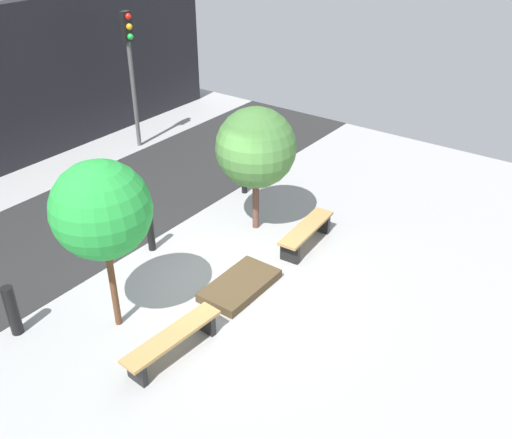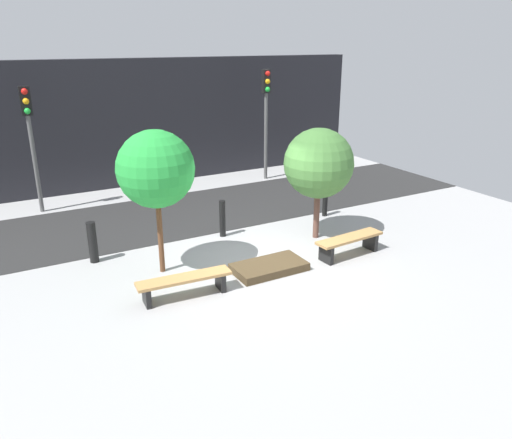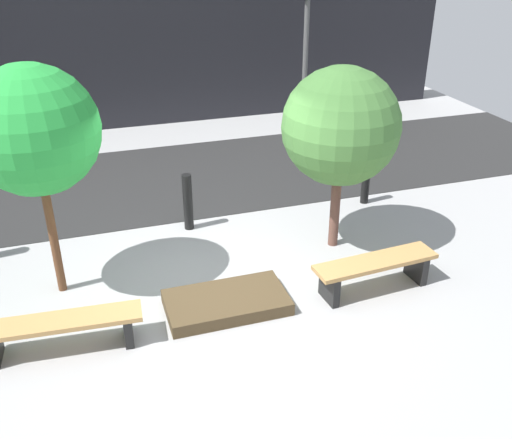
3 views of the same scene
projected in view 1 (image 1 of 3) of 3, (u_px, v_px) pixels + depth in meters
The scene contains 11 objects.
ground_plane at pixel (224, 282), 11.03m from camera, with size 18.00×18.00×0.00m, color #9E9E9E.
road_strip at pixel (86, 219), 13.11m from camera, with size 18.00×3.78×0.01m, color #262626.
bench_left at pixel (173, 340), 9.15m from camera, with size 1.88×0.52×0.43m.
bench_right at pixel (306, 232), 11.98m from camera, with size 1.77×0.54×0.47m.
planter_bed at pixel (240, 285), 10.79m from camera, with size 1.57×0.86×0.17m, color #493923.
tree_behind_left_bench at pixel (101, 210), 8.84m from camera, with size 1.60×1.60×3.08m.
tree_behind_right_bench at pixel (256, 148), 11.85m from camera, with size 1.71×1.71×2.78m.
bollard_far_left at pixel (12, 311), 9.54m from camera, with size 0.20×0.20×0.95m, color black.
bollard_left at pixel (150, 230), 11.78m from camera, with size 0.16×0.16×0.95m, color black.
bollard_center at pixel (244, 177), 14.05m from camera, with size 0.14×0.14×0.86m, color black.
traffic_light_mid_west at pixel (130, 56), 15.54m from camera, with size 0.28×0.27×3.80m.
Camera 1 is at (-6.83, -5.76, 6.61)m, focal length 40.00 mm.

